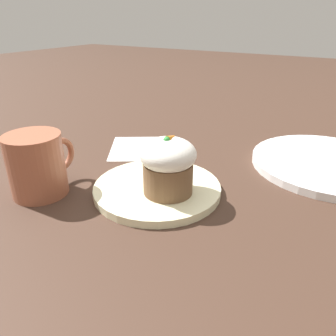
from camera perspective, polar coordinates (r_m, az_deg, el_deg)
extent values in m
plane|color=#3D281E|center=(0.53, -1.89, -4.18)|extent=(4.00, 4.00, 0.00)
cylinder|color=beige|center=(0.53, -1.90, -3.59)|extent=(0.20, 0.20, 0.01)
cylinder|color=brown|center=(0.49, 0.00, -1.66)|extent=(0.08, 0.08, 0.05)
ellipsoid|color=white|center=(0.48, 0.00, 2.40)|extent=(0.08, 0.08, 0.05)
cone|color=orange|center=(0.47, 0.52, 5.32)|extent=(0.02, 0.01, 0.01)
sphere|color=green|center=(0.47, -0.23, 4.89)|extent=(0.01, 0.01, 0.01)
cube|color=silver|center=(0.56, -1.78, -0.60)|extent=(0.07, 0.07, 0.00)
ellipsoid|color=silver|center=(0.51, -0.15, -3.08)|extent=(0.05, 0.05, 0.01)
cylinder|color=#9E563D|center=(0.54, -21.93, 0.47)|extent=(0.09, 0.09, 0.10)
torus|color=#9E563D|center=(0.57, -18.22, 2.23)|extent=(0.06, 0.01, 0.06)
cylinder|color=white|center=(0.68, 26.16, 0.71)|extent=(0.28, 0.28, 0.01)
cube|color=white|center=(0.70, -5.15, 3.49)|extent=(0.18, 0.17, 0.00)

